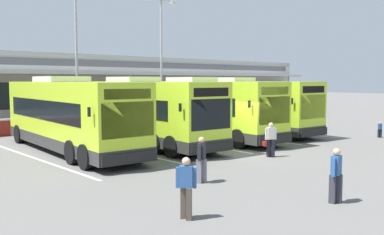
% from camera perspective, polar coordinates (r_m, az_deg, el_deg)
% --- Properties ---
extents(ground_plane, '(200.00, 200.00, 0.00)m').
position_cam_1_polar(ground_plane, '(21.36, 7.12, -4.67)').
color(ground_plane, '#605E5B').
extents(terminal_building, '(70.00, 13.00, 6.00)m').
position_cam_1_polar(terminal_building, '(43.67, -20.69, 3.95)').
color(terminal_building, '#B7B7B2').
rests_on(terminal_building, ground).
extents(red_barrier_wall, '(60.00, 0.40, 1.10)m').
position_cam_1_polar(red_barrier_wall, '(32.57, -12.55, -0.43)').
color(red_barrier_wall, maroon).
rests_on(red_barrier_wall, ground).
extents(coach_bus_leftmost, '(3.66, 12.31, 3.78)m').
position_cam_1_polar(coach_bus_leftmost, '(22.14, -16.15, 0.17)').
color(coach_bus_leftmost, '#B7DB2D').
rests_on(coach_bus_leftmost, ground).
extents(coach_bus_left_centre, '(3.66, 12.31, 3.78)m').
position_cam_1_polar(coach_bus_left_centre, '(24.04, -6.73, 0.70)').
color(coach_bus_left_centre, '#B7DB2D').
rests_on(coach_bus_left_centre, ground).
extents(coach_bus_centre, '(3.66, 12.31, 3.78)m').
position_cam_1_polar(coach_bus_centre, '(26.49, 1.20, 1.14)').
color(coach_bus_centre, '#B7DB2D').
rests_on(coach_bus_centre, ground).
extents(coach_bus_right_centre, '(3.66, 12.31, 3.78)m').
position_cam_1_polar(coach_bus_right_centre, '(29.67, 6.53, 1.52)').
color(coach_bus_right_centre, '#B7DB2D').
rests_on(coach_bus_right_centre, ground).
extents(bay_stripe_far_west, '(0.14, 13.00, 0.01)m').
position_cam_1_polar(bay_stripe_far_west, '(21.43, -20.89, -4.92)').
color(bay_stripe_far_west, silver).
rests_on(bay_stripe_far_west, ground).
extents(bay_stripe_west, '(0.14, 13.00, 0.01)m').
position_cam_1_polar(bay_stripe_west, '(23.25, -11.18, -3.93)').
color(bay_stripe_west, silver).
rests_on(bay_stripe_west, ground).
extents(bay_stripe_mid_west, '(0.14, 13.00, 0.01)m').
position_cam_1_polar(bay_stripe_mid_west, '(25.63, -3.10, -3.01)').
color(bay_stripe_mid_west, silver).
rests_on(bay_stripe_mid_west, ground).
extents(bay_stripe_centre, '(0.14, 13.00, 0.01)m').
position_cam_1_polar(bay_stripe_centre, '(28.44, 3.50, -2.21)').
color(bay_stripe_centre, silver).
rests_on(bay_stripe_centre, ground).
extents(bay_stripe_mid_east, '(0.14, 13.00, 0.01)m').
position_cam_1_polar(bay_stripe_mid_east, '(31.55, 8.85, -1.55)').
color(bay_stripe_mid_east, silver).
rests_on(bay_stripe_mid_east, ground).
extents(pedestrian_with_handbag, '(0.62, 0.52, 1.62)m').
position_cam_1_polar(pedestrian_with_handbag, '(20.14, 10.48, -2.84)').
color(pedestrian_with_handbag, black).
rests_on(pedestrian_with_handbag, ground).
extents(pedestrian_in_dark_coat, '(0.54, 0.29, 1.62)m').
position_cam_1_polar(pedestrian_in_dark_coat, '(13.14, 18.77, -7.15)').
color(pedestrian_in_dark_coat, '#33333D').
rests_on(pedestrian_in_dark_coat, ground).
extents(pedestrian_child, '(0.33, 0.23, 1.00)m').
position_cam_1_polar(pedestrian_child, '(29.04, 23.91, -1.42)').
color(pedestrian_child, black).
rests_on(pedestrian_child, ground).
extents(pedestrian_near_bin, '(0.51, 0.36, 1.62)m').
position_cam_1_polar(pedestrian_near_bin, '(14.86, 1.29, -5.48)').
color(pedestrian_near_bin, slate).
rests_on(pedestrian_near_bin, ground).
extents(pedestrian_approaching_bus, '(0.44, 0.46, 1.62)m').
position_cam_1_polar(pedestrian_approaching_bus, '(11.05, -0.78, -9.17)').
color(pedestrian_approaching_bus, '#4C4238').
rests_on(pedestrian_approaching_bus, ground).
extents(lamp_post_centre, '(3.24, 0.28, 11.00)m').
position_cam_1_polar(lamp_post_centre, '(34.88, -15.27, 9.30)').
color(lamp_post_centre, '#9E9EA3').
rests_on(lamp_post_centre, ground).
extents(lamp_post_east, '(3.24, 0.28, 11.00)m').
position_cam_1_polar(lamp_post_east, '(39.33, -4.15, 8.96)').
color(lamp_post_east, '#9E9EA3').
rests_on(lamp_post_east, ground).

